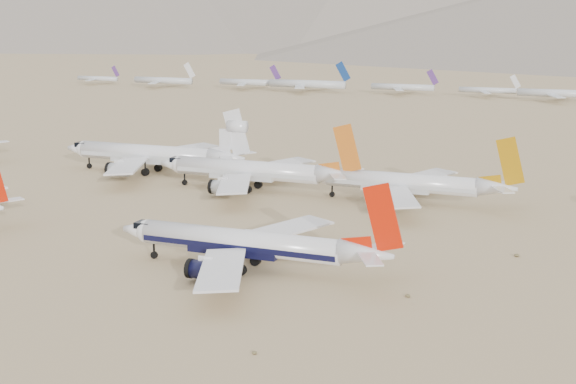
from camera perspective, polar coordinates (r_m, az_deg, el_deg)
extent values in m
plane|color=#937D56|center=(136.20, -1.74, -6.40)|extent=(7000.00, 7000.00, 0.00)
cylinder|color=white|center=(141.48, -3.43, -3.54)|extent=(37.46, 4.43, 4.43)
cube|color=black|center=(141.63, -3.43, -3.76)|extent=(36.71, 4.49, 1.00)
sphere|color=white|center=(150.17, -9.92, -2.77)|extent=(4.43, 4.43, 4.43)
cube|color=black|center=(150.21, -10.15, -2.29)|extent=(3.10, 2.88, 1.11)
cone|color=white|center=(133.52, 5.62, -4.40)|extent=(9.36, 4.43, 4.43)
cube|color=white|center=(129.19, -4.75, -5.48)|extent=(14.47, 22.80, 0.69)
cube|color=white|center=(128.92, 5.87, -4.76)|extent=(5.95, 7.77, 0.27)
cylinder|color=black|center=(135.30, -5.88, -5.56)|extent=(5.20, 3.19, 3.19)
cube|color=white|center=(152.16, -0.33, -2.68)|extent=(14.47, 22.80, 0.69)
cube|color=white|center=(136.89, 6.87, -3.77)|extent=(5.95, 7.77, 0.27)
cylinder|color=black|center=(151.11, -2.64, -3.59)|extent=(5.20, 3.19, 3.19)
cube|color=red|center=(131.14, 6.77, -1.81)|extent=(7.10, 0.35, 11.70)
cylinder|color=black|center=(150.81, -9.50, -4.44)|extent=(1.33, 0.55, 1.33)
cylinder|color=black|center=(139.37, -3.37, -5.58)|extent=(1.86, 1.11, 1.86)
cylinder|color=black|center=(144.73, -2.32, -4.88)|extent=(1.86, 1.11, 1.86)
cube|color=white|center=(179.57, -19.41, -0.58)|extent=(5.69, 7.44, 0.26)
cylinder|color=white|center=(193.80, 8.00, 0.72)|extent=(36.69, 4.46, 4.46)
cube|color=silver|center=(193.91, 7.99, 0.55)|extent=(35.96, 4.53, 1.00)
sphere|color=white|center=(198.84, 2.86, 1.12)|extent=(4.46, 4.46, 4.46)
cube|color=black|center=(198.82, 2.69, 1.48)|extent=(3.12, 2.90, 1.11)
cone|color=white|center=(189.77, 14.66, 0.29)|extent=(9.17, 4.46, 4.46)
cube|color=white|center=(181.02, 7.87, -0.36)|extent=(14.17, 22.33, 0.69)
cube|color=white|center=(185.34, 15.04, 0.16)|extent=(5.82, 7.61, 0.27)
cylinder|color=silver|center=(186.28, 6.69, -0.60)|extent=(5.10, 3.21, 3.21)
cube|color=white|center=(205.70, 9.63, 1.11)|extent=(14.17, 22.33, 0.69)
cube|color=white|center=(193.59, 15.35, 0.65)|extent=(5.82, 7.61, 0.27)
cylinder|color=silver|center=(203.47, 8.04, 0.47)|extent=(5.10, 3.21, 3.21)
cube|color=#C3850C|center=(188.31, 15.53, 2.12)|extent=(6.95, 0.36, 11.46)
cylinder|color=black|center=(199.41, 3.15, -0.16)|extent=(1.34, 0.56, 1.34)
cylinder|color=black|center=(191.37, 8.18, -0.72)|extent=(1.87, 1.11, 1.87)
cylinder|color=black|center=(197.30, 8.61, -0.34)|extent=(1.87, 1.11, 1.87)
cylinder|color=white|center=(205.90, -2.93, 1.60)|extent=(39.01, 4.77, 4.77)
cube|color=silver|center=(206.01, -2.93, 1.44)|extent=(38.23, 4.84, 1.07)
sphere|color=white|center=(214.68, -7.67, 1.95)|extent=(4.77, 4.77, 4.77)
cube|color=black|center=(214.80, -7.85, 2.31)|extent=(3.34, 3.10, 1.19)
cone|color=white|center=(197.12, 3.45, 1.22)|extent=(9.75, 4.77, 4.77)
cube|color=white|center=(192.59, -3.82, 0.59)|extent=(15.07, 23.74, 0.74)
cube|color=white|center=(192.22, 3.56, 1.12)|extent=(6.19, 8.10, 0.29)
cylinder|color=silver|center=(198.86, -4.65, 0.32)|extent=(5.42, 3.43, 3.43)
cube|color=white|center=(217.26, -0.69, 1.96)|extent=(15.07, 23.74, 0.74)
cube|color=white|center=(200.65, 4.37, 1.58)|extent=(6.19, 8.10, 0.29)
cylinder|color=silver|center=(215.98, -2.37, 1.31)|extent=(5.42, 3.43, 3.43)
cube|color=#D06619|center=(195.11, 4.23, 3.11)|extent=(7.39, 0.38, 12.18)
cylinder|color=black|center=(215.00, -7.36, 0.68)|extent=(1.43, 0.60, 1.43)
cylinder|color=black|center=(203.15, -2.89, 0.17)|extent=(2.00, 1.19, 2.00)
cylinder|color=black|center=(209.10, -2.13, 0.53)|extent=(2.00, 1.19, 2.00)
cylinder|color=white|center=(232.31, -10.07, 2.72)|extent=(41.70, 4.99, 4.99)
cube|color=silver|center=(232.42, -10.06, 2.57)|extent=(40.87, 5.07, 1.12)
sphere|color=white|center=(243.86, -14.24, 2.98)|extent=(4.99, 4.99, 4.99)
cube|color=black|center=(244.09, -14.40, 3.31)|extent=(3.50, 3.25, 1.25)
cone|color=white|center=(219.87, -4.34, 2.44)|extent=(10.43, 4.99, 4.99)
cube|color=white|center=(218.59, -11.36, 1.84)|extent=(16.11, 25.38, 0.78)
cube|color=white|center=(214.64, -4.42, 2.37)|extent=(6.62, 8.66, 0.30)
cylinder|color=silver|center=(225.60, -11.91, 1.56)|extent=(5.79, 3.60, 3.60)
cube|color=white|center=(243.27, -7.60, 3.02)|extent=(16.11, 25.38, 0.78)
cube|color=white|center=(223.17, -3.33, 2.76)|extent=(6.62, 8.66, 0.30)
cylinder|color=silver|center=(242.67, -9.23, 2.41)|extent=(5.79, 3.60, 3.60)
cube|color=white|center=(217.50, -3.68, 4.26)|extent=(7.90, 0.40, 13.02)
cylinder|color=white|center=(217.16, -3.62, 4.68)|extent=(5.21, 3.24, 3.24)
cylinder|color=black|center=(243.97, -13.94, 1.81)|extent=(1.50, 0.62, 1.50)
cylinder|color=black|center=(229.31, -10.11, 1.40)|extent=(2.10, 1.25, 2.10)
cylinder|color=black|center=(235.16, -9.22, 1.71)|extent=(2.10, 1.25, 2.10)
cylinder|color=silver|center=(552.97, -13.39, 7.86)|extent=(30.33, 3.00, 3.00)
cube|color=#552F7C|center=(544.56, -12.17, 8.39)|extent=(6.04, 0.30, 7.61)
cube|color=silver|center=(546.61, -13.86, 7.74)|extent=(7.99, 13.96, 0.30)
cube|color=silver|center=(559.42, -12.92, 7.88)|extent=(7.99, 13.96, 0.30)
cylinder|color=silver|center=(520.82, -8.87, 7.85)|extent=(40.74, 4.03, 4.03)
cube|color=white|center=(510.87, -7.02, 8.58)|extent=(8.11, 0.40, 10.22)
cube|color=silver|center=(511.84, -9.47, 7.68)|extent=(10.73, 18.75, 0.40)
cube|color=silver|center=(529.94, -8.28, 7.87)|extent=(10.73, 18.75, 0.40)
cylinder|color=silver|center=(501.99, -2.83, 7.80)|extent=(38.42, 3.80, 3.80)
cube|color=#552F7C|center=(494.28, -0.91, 8.49)|extent=(7.65, 0.38, 9.64)
cube|color=silver|center=(493.04, -3.32, 7.65)|extent=(10.12, 17.68, 0.38)
cube|color=silver|center=(511.06, -2.36, 7.82)|extent=(10.12, 17.68, 0.38)
cylinder|color=silver|center=(482.71, 1.37, 7.69)|extent=(47.55, 4.70, 4.70)
cube|color=navy|center=(474.80, 3.94, 8.54)|extent=(9.47, 0.47, 11.93)
cube|color=silver|center=(471.30, 0.84, 7.49)|extent=(12.53, 21.89, 0.47)
cube|color=silver|center=(494.28, 1.88, 7.71)|extent=(12.53, 21.89, 0.47)
cylinder|color=silver|center=(471.95, 8.14, 7.40)|extent=(36.81, 3.64, 3.64)
cube|color=#552F7C|center=(467.68, 10.25, 8.04)|extent=(7.33, 0.36, 9.23)
cube|color=silver|center=(462.78, 7.86, 7.24)|extent=(9.70, 16.94, 0.36)
cube|color=silver|center=(481.22, 8.42, 7.42)|extent=(9.70, 16.94, 0.36)
cylinder|color=silver|center=(463.75, 14.00, 7.04)|extent=(31.43, 3.11, 3.11)
cube|color=white|center=(461.54, 15.87, 7.57)|extent=(6.26, 0.31, 7.88)
cube|color=silver|center=(455.76, 13.85, 6.90)|extent=(8.28, 14.47, 0.31)
cube|color=silver|center=(471.82, 14.14, 7.06)|extent=(8.28, 14.47, 0.31)
cylinder|color=silver|center=(450.03, 18.61, 6.67)|extent=(40.97, 4.05, 4.05)
cube|color=silver|center=(439.54, 18.51, 6.48)|extent=(10.79, 18.86, 0.40)
cube|color=silver|center=(460.63, 18.68, 6.71)|extent=(10.79, 18.86, 0.40)
cone|color=slate|center=(1431.45, -10.10, 12.28)|extent=(855.00, 855.00, 95.00)
ellipsoid|color=brown|center=(161.87, -9.61, -3.41)|extent=(0.98, 0.98, 0.54)
ellipsoid|color=brown|center=(108.44, -2.40, -11.34)|extent=(0.70, 0.70, 0.39)
ellipsoid|color=brown|center=(130.31, 8.52, -7.30)|extent=(0.84, 0.84, 0.46)
ellipsoid|color=brown|center=(155.86, 15.97, -4.34)|extent=(0.98, 0.98, 0.54)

